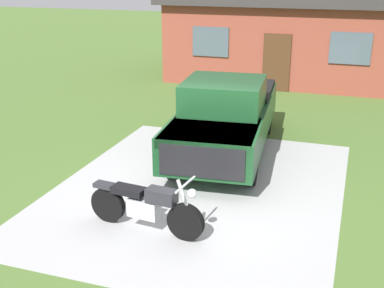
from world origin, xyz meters
The scene contains 5 objects.
ground_plane centered at (0.00, 0.00, 0.00)m, with size 80.00×80.00×0.00m, color #4C6B2E.
driveway_pad centered at (0.00, 0.00, 0.00)m, with size 5.76×7.28×0.01m, color #A9A9A9.
motorcycle centered at (-0.34, -1.93, 0.47)m, with size 2.21×0.70×1.09m.
pickup_truck centered at (-0.06, 2.37, 0.95)m, with size 2.51×5.78×1.90m.
neighbor_house centered at (0.02, 11.66, 1.79)m, with size 9.60×5.60×3.50m.
Camera 1 is at (2.89, -9.01, 4.38)m, focal length 46.65 mm.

